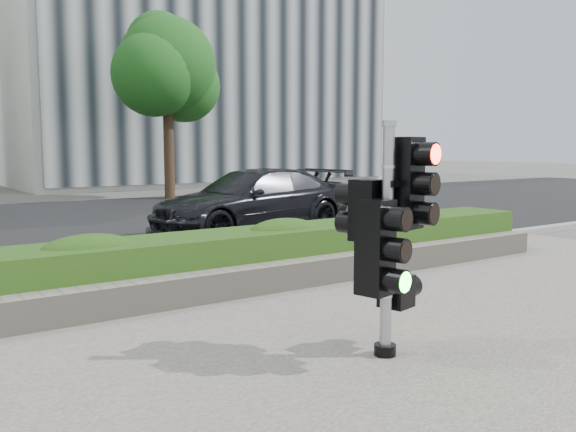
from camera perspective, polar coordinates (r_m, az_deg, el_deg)
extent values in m
plane|color=#51514C|center=(5.75, 1.61, -12.07)|extent=(120.00, 120.00, 0.00)
cube|color=black|center=(14.86, -21.89, -1.00)|extent=(60.00, 13.00, 0.02)
cube|color=gray|center=(8.39, -11.31, -5.81)|extent=(60.00, 0.25, 0.12)
cube|color=gray|center=(7.26, -7.37, -6.54)|extent=(12.00, 0.32, 0.34)
cube|color=#447423|center=(7.79, -9.59, -4.39)|extent=(12.00, 1.00, 0.68)
cube|color=#B7B7B2|center=(32.92, -9.07, 13.71)|extent=(18.00, 10.00, 12.00)
cylinder|color=black|center=(21.72, -11.08, 6.29)|extent=(0.36, 0.36, 3.58)
sphere|color=#173F12|center=(21.90, -11.25, 13.68)|extent=(3.33, 3.33, 3.33)
sphere|color=#173F12|center=(22.43, -9.71, 11.89)|extent=(2.56, 2.56, 2.56)
sphere|color=#173F12|center=(21.25, -12.42, 12.83)|extent=(2.82, 2.82, 2.82)
sphere|color=#173F12|center=(22.59, -11.97, 15.41)|extent=(2.30, 2.30, 2.30)
cylinder|color=black|center=(5.48, 9.06, -12.25)|extent=(0.19, 0.19, 0.10)
cylinder|color=gray|center=(5.25, 9.24, -2.52)|extent=(0.10, 0.10, 1.97)
cylinder|color=gray|center=(5.19, 9.45, 8.55)|extent=(0.12, 0.12, 0.05)
cube|color=#FF1107|center=(5.37, 10.87, 3.06)|extent=(0.30, 0.30, 0.79)
cube|color=#14E51E|center=(5.05, 8.17, -2.91)|extent=(0.30, 0.30, 0.79)
cube|color=black|center=(5.36, 7.47, 0.54)|extent=(0.30, 0.30, 0.54)
cube|color=orange|center=(5.53, 10.09, -6.90)|extent=(0.30, 0.30, 0.29)
imported|color=black|center=(12.93, -3.38, 1.43)|extent=(4.81, 2.42, 1.34)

